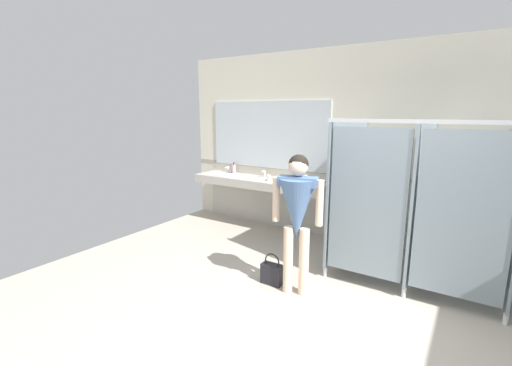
% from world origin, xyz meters
% --- Properties ---
extents(ground_plane, '(7.65, 5.96, 0.10)m').
position_xyz_m(ground_plane, '(0.00, 0.00, -0.05)').
color(ground_plane, '#B2A899').
extents(wall_back, '(7.65, 0.12, 2.99)m').
position_xyz_m(wall_back, '(0.00, 2.74, 1.50)').
color(wall_back, beige).
rests_on(wall_back, ground_plane).
extents(wall_back_tile_band, '(7.65, 0.01, 0.06)m').
position_xyz_m(wall_back_tile_band, '(0.00, 2.67, 1.05)').
color(wall_back_tile_band, '#9E937F').
rests_on(wall_back_tile_band, wall_back).
extents(vanity_counter, '(2.43, 0.59, 1.00)m').
position_xyz_m(vanity_counter, '(-2.23, 2.46, 0.65)').
color(vanity_counter, '#B2ADA3').
rests_on(vanity_counter, ground_plane).
extents(mirror_panel, '(2.33, 0.02, 1.17)m').
position_xyz_m(mirror_panel, '(-2.23, 2.67, 1.62)').
color(mirror_panel, silver).
rests_on(mirror_panel, wall_back).
extents(bathroom_stalls, '(2.83, 1.49, 1.95)m').
position_xyz_m(bathroom_stalls, '(0.87, 1.70, 1.02)').
color(bathroom_stalls, gray).
rests_on(bathroom_stalls, ground_plane).
extents(person_standing, '(0.55, 0.48, 1.58)m').
position_xyz_m(person_standing, '(-0.65, 0.66, 0.99)').
color(person_standing, beige).
rests_on(person_standing, ground_plane).
extents(handbag, '(0.26, 0.12, 0.38)m').
position_xyz_m(handbag, '(-0.98, 0.69, 0.14)').
color(handbag, black).
rests_on(handbag, ground_plane).
extents(soap_dispenser, '(0.07, 0.07, 0.20)m').
position_xyz_m(soap_dispenser, '(-2.90, 2.54, 0.97)').
color(soap_dispenser, '#D899B2').
rests_on(soap_dispenser, vanity_counter).
extents(paper_cup, '(0.07, 0.07, 0.09)m').
position_xyz_m(paper_cup, '(-1.97, 2.27, 0.93)').
color(paper_cup, white).
rests_on(paper_cup, vanity_counter).
extents(floor_drain_cover, '(0.14, 0.14, 0.01)m').
position_xyz_m(floor_drain_cover, '(-0.28, 0.53, 0.00)').
color(floor_drain_cover, '#B7BABF').
rests_on(floor_drain_cover, ground_plane).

